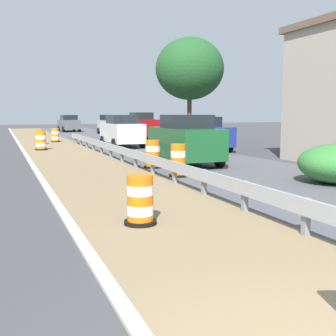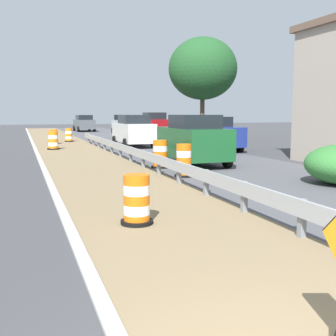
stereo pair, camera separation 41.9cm
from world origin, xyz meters
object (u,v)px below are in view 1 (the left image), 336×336
Objects in this scene: car_lead_near_lane at (185,140)px; car_trailing_near_lane at (110,124)px; car_lead_far_lane at (122,131)px; car_distant_a at (203,134)px; traffic_barrel_nearest at (140,202)px; traffic_barrel_farthest at (40,138)px; traffic_barrel_close at (178,162)px; traffic_barrel_far at (41,142)px; traffic_barrel_farther at (55,136)px; car_trailing_far_lane at (69,123)px; traffic_barrel_mid at (153,155)px; car_mid_far_lane at (142,126)px.

car_trailing_near_lane is (3.33, 26.15, -0.06)m from car_lead_near_lane.
car_lead_far_lane is 1.05× the size of car_distant_a.
car_trailing_near_lane is at bearing -11.47° from car_lead_far_lane.
traffic_barrel_nearest is 22.73m from traffic_barrel_farthest.
traffic_barrel_close is at bearing 151.75° from car_lead_near_lane.
car_trailing_near_lane reaches higher than traffic_barrel_nearest.
car_trailing_near_lane is at bearing 62.92° from traffic_barrel_far.
car_trailing_near_lane is at bearing 80.37° from traffic_barrel_close.
traffic_barrel_close reaches higher than traffic_barrel_farther.
car_distant_a is (3.68, -4.51, -0.05)m from car_lead_far_lane.
traffic_barrel_close is 29.56m from car_trailing_near_lane.
car_trailing_far_lane is (5.39, 24.54, 0.48)m from traffic_barrel_far.
traffic_barrel_farthest is (-3.08, 14.71, -0.05)m from traffic_barrel_mid.
car_trailing_far_lane reaches higher than traffic_barrel_nearest.
car_mid_far_lane reaches higher than car_lead_near_lane.
car_lead_far_lane reaches higher than traffic_barrel_close.
traffic_barrel_far is 0.26× the size of car_trailing_near_lane.
traffic_barrel_close is 2.55m from traffic_barrel_mid.
car_lead_near_lane reaches higher than traffic_barrel_farthest.
car_trailing_far_lane is at bearing -159.81° from car_trailing_near_lane.
traffic_barrel_close is 0.28× the size of car_trailing_near_lane.
car_lead_near_lane is 0.88× the size of car_lead_far_lane.
traffic_barrel_mid is at bearing -78.17° from traffic_barrel_farthest.
car_trailing_near_lane is at bearing 55.94° from traffic_barrel_farthest.
traffic_barrel_close is 0.24× the size of car_trailing_far_lane.
car_distant_a reaches higher than traffic_barrel_mid.
car_lead_far_lane reaches higher than traffic_barrel_far.
car_mid_far_lane is (3.69, 6.91, 0.07)m from car_lead_far_lane.
traffic_barrel_farther is (1.65, 6.67, -0.03)m from traffic_barrel_far.
traffic_barrel_nearest is at bearing -93.17° from traffic_barrel_farther.
traffic_barrel_far is at bearing 27.70° from car_lead_near_lane.
car_trailing_near_lane reaches higher than car_trailing_far_lane.
traffic_barrel_close reaches higher than traffic_barrel_far.
traffic_barrel_nearest is 0.98× the size of traffic_barrel_farthest.
car_lead_far_lane is (4.90, 18.83, 0.59)m from traffic_barrel_nearest.
traffic_barrel_mid is 10.96m from car_lead_far_lane.
car_trailing_near_lane is 0.86× the size of car_trailing_far_lane.
traffic_barrel_nearest is 19.46m from car_lead_far_lane.
car_lead_near_lane is 17.68m from car_mid_far_lane.
traffic_barrel_close is at bearing 175.04° from car_trailing_far_lane.
car_mid_far_lane is at bearing 72.98° from traffic_barrel_mid.
car_trailing_far_lane is (-3.02, 8.09, -0.03)m from car_trailing_near_lane.
traffic_barrel_far is at bearing -47.78° from car_mid_far_lane.
traffic_barrel_far is 25.13m from car_trailing_far_lane.
traffic_barrel_mid is at bearing -42.56° from car_distant_a.
car_lead_far_lane reaches higher than traffic_barrel_nearest.
car_lead_near_lane is 6.96m from car_distant_a.
traffic_barrel_farther is (1.38, 24.84, 0.02)m from traffic_barrel_nearest.
car_trailing_far_lane reaches higher than traffic_barrel_farther.
car_lead_near_lane is (4.71, -14.26, 0.60)m from traffic_barrel_farthest.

